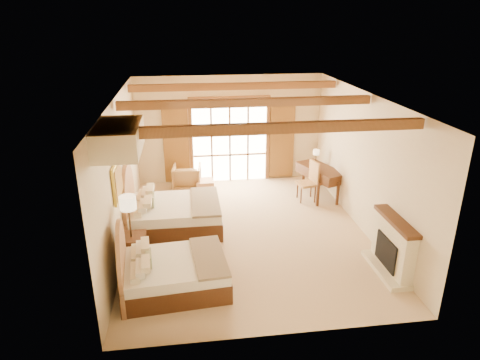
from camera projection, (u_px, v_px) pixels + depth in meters
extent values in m
plane|color=#D2B48D|center=(246.00, 232.00, 10.11)|extent=(7.00, 7.00, 0.00)
plane|color=beige|center=(229.00, 129.00, 12.77)|extent=(5.50, 0.00, 5.50)
plane|color=beige|center=(121.00, 174.00, 9.19)|extent=(0.00, 7.00, 7.00)
plane|color=beige|center=(364.00, 163.00, 9.88)|extent=(0.00, 7.00, 7.00)
plane|color=#BC783E|center=(247.00, 97.00, 8.95)|extent=(7.00, 7.00, 0.00)
cube|color=white|center=(230.00, 141.00, 12.86)|extent=(2.20, 0.02, 2.50)
cube|color=brown|center=(176.00, 143.00, 12.63)|extent=(0.75, 0.06, 2.40)
cube|color=brown|center=(282.00, 139.00, 13.03)|extent=(0.75, 0.06, 2.40)
cube|color=#F3E6BF|center=(393.00, 247.00, 8.39)|extent=(0.25, 1.30, 1.10)
cube|color=black|center=(389.00, 252.00, 8.42)|extent=(0.18, 0.80, 0.60)
cube|color=#F3E6BF|center=(386.00, 269.00, 8.56)|extent=(0.45, 1.40, 0.10)
cube|color=#4C2F16|center=(397.00, 221.00, 8.19)|extent=(0.30, 1.40, 0.08)
cube|color=gold|center=(117.00, 180.00, 8.45)|extent=(0.05, 0.95, 0.75)
cube|color=gold|center=(119.00, 180.00, 8.45)|extent=(0.02, 0.82, 0.62)
cube|color=#F2E9BC|center=(119.00, 138.00, 6.90)|extent=(0.70, 1.40, 0.45)
cube|color=#4C2F16|center=(175.00, 279.00, 8.00)|extent=(2.04, 1.61, 0.38)
cube|color=white|center=(174.00, 266.00, 7.89)|extent=(2.00, 1.58, 0.21)
cube|color=#88795A|center=(209.00, 258.00, 7.93)|extent=(0.70, 1.53, 0.05)
cube|color=gray|center=(148.00, 257.00, 7.76)|extent=(0.15, 0.40, 0.23)
cube|color=#4C2F16|center=(175.00, 220.00, 10.22)|extent=(2.19, 1.66, 0.42)
cube|color=white|center=(174.00, 208.00, 10.10)|extent=(2.14, 1.62, 0.23)
cube|color=#88795A|center=(205.00, 201.00, 10.15)|extent=(0.66, 1.68, 0.05)
cube|color=gray|center=(152.00, 200.00, 9.95)|extent=(0.13, 0.45, 0.25)
cube|color=#4C2F16|center=(133.00, 250.00, 8.71)|extent=(0.55, 0.55, 0.66)
cylinder|color=#3E2E1E|center=(134.00, 264.00, 8.80)|extent=(0.22, 0.22, 0.03)
cylinder|color=#3E2E1E|center=(131.00, 236.00, 8.56)|extent=(0.04, 0.04, 1.31)
cylinder|color=#FFE9B3|center=(128.00, 203.00, 8.29)|extent=(0.33, 0.33, 0.27)
imported|color=#9D7440|center=(187.00, 177.00, 12.46)|extent=(0.86, 0.88, 0.74)
cube|color=tan|center=(205.00, 186.00, 12.33)|extent=(0.53, 0.53, 0.37)
cube|color=#4C2F16|center=(321.00, 169.00, 11.91)|extent=(1.16, 1.67, 0.05)
cube|color=#4C2F16|center=(320.00, 173.00, 11.96)|extent=(1.12, 1.62, 0.24)
cube|color=tan|center=(307.00, 184.00, 11.69)|extent=(0.58, 0.58, 0.06)
cube|color=tan|center=(315.00, 172.00, 11.60)|extent=(0.16, 0.49, 0.59)
cylinder|color=#3E2E1E|center=(316.00, 161.00, 12.37)|extent=(0.11, 0.11, 0.02)
cylinder|color=#3E2E1E|center=(316.00, 157.00, 12.33)|extent=(0.02, 0.02, 0.25)
cylinder|color=#FFE9B3|center=(316.00, 152.00, 12.27)|extent=(0.18, 0.18, 0.14)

